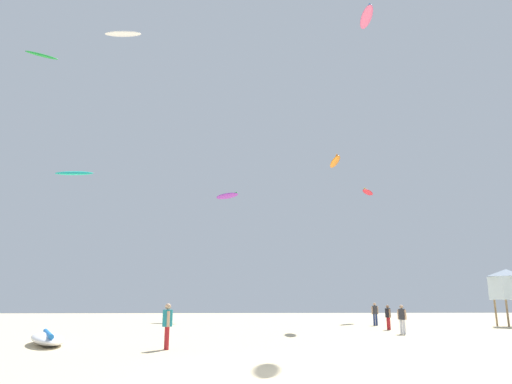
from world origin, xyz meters
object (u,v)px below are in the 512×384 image
(person_foreground, at_px, (167,322))
(kite_aloft_5, at_px, (335,162))
(person_midground, at_px, (402,317))
(kite_aloft_4, at_px, (227,196))
(person_right, at_px, (375,312))
(kite_grounded_near, at_px, (48,338))
(kite_aloft_2, at_px, (42,55))
(kite_aloft_0, at_px, (368,192))
(person_left, at_px, (388,315))
(lifeguard_tower, at_px, (508,284))
(kite_aloft_3, at_px, (366,17))
(kite_aloft_1, at_px, (123,34))
(kite_aloft_6, at_px, (74,173))

(person_foreground, xyz_separation_m, kite_aloft_5, (10.51, 15.88, 11.56))
(person_midground, xyz_separation_m, kite_aloft_4, (-10.24, 21.62, 11.84))
(person_right, bearing_deg, kite_aloft_5, 103.14)
(kite_grounded_near, xyz_separation_m, kite_aloft_2, (-10.96, 20.40, 24.72))
(person_midground, bearing_deg, kite_aloft_0, 33.77)
(person_midground, distance_m, person_left, 4.00)
(lifeguard_tower, bearing_deg, person_left, -160.36)
(kite_aloft_4, bearing_deg, kite_aloft_3, -65.12)
(kite_grounded_near, bearing_deg, kite_aloft_1, 95.94)
(kite_aloft_5, bearing_deg, kite_aloft_0, 62.35)
(kite_aloft_0, relative_size, kite_aloft_4, 1.00)
(kite_aloft_0, bearing_deg, lifeguard_tower, -60.93)
(kite_aloft_0, xyz_separation_m, kite_aloft_1, (-23.14, -12.23, 10.02))
(kite_aloft_2, bearing_deg, kite_grounded_near, -61.76)
(kite_aloft_0, bearing_deg, kite_grounded_near, -130.83)
(lifeguard_tower, relative_size, kite_aloft_3, 1.48)
(person_right, height_order, kite_aloft_5, kite_aloft_5)
(person_right, bearing_deg, kite_aloft_6, 104.72)
(person_foreground, distance_m, person_midground, 14.33)
(person_left, distance_m, kite_aloft_2, 39.08)
(person_left, bearing_deg, kite_aloft_1, -24.22)
(lifeguard_tower, bearing_deg, person_midground, -145.09)
(person_foreground, height_order, person_midground, person_foreground)
(person_foreground, distance_m, person_left, 17.20)
(person_right, relative_size, lifeguard_tower, 0.41)
(kite_aloft_0, bearing_deg, person_foreground, -121.12)
(lifeguard_tower, relative_size, kite_aloft_4, 1.41)
(kite_grounded_near, distance_m, kite_aloft_2, 33.87)
(person_midground, xyz_separation_m, person_left, (0.53, 3.97, -0.02))
(kite_grounded_near, bearing_deg, person_right, 38.55)
(person_left, height_order, kite_aloft_5, kite_aloft_5)
(kite_aloft_6, bearing_deg, person_foreground, -50.18)
(kite_aloft_0, bearing_deg, kite_aloft_2, -171.64)
(person_foreground, distance_m, kite_grounded_near, 5.73)
(lifeguard_tower, bearing_deg, kite_grounded_near, -154.84)
(kite_aloft_3, bearing_deg, person_left, 68.87)
(person_left, xyz_separation_m, kite_grounded_near, (-17.85, -9.58, -0.64))
(person_foreground, bearing_deg, kite_aloft_1, 98.22)
(person_midground, distance_m, kite_aloft_6, 20.87)
(person_foreground, xyz_separation_m, person_right, (13.35, 16.98, -0.01))
(person_left, distance_m, kite_aloft_6, 21.60)
(kite_aloft_3, relative_size, kite_aloft_6, 1.19)
(person_midground, relative_size, kite_aloft_2, 0.53)
(kite_aloft_1, height_order, kite_aloft_2, kite_aloft_2)
(kite_aloft_2, xyz_separation_m, kite_aloft_6, (9.16, -14.07, -15.72))
(kite_grounded_near, distance_m, kite_aloft_0, 35.63)
(person_left, relative_size, kite_aloft_3, 0.56)
(kite_aloft_3, bearing_deg, kite_aloft_2, 153.34)
(kite_aloft_3, height_order, kite_aloft_5, kite_aloft_3)
(person_left, height_order, kite_aloft_6, kite_aloft_6)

